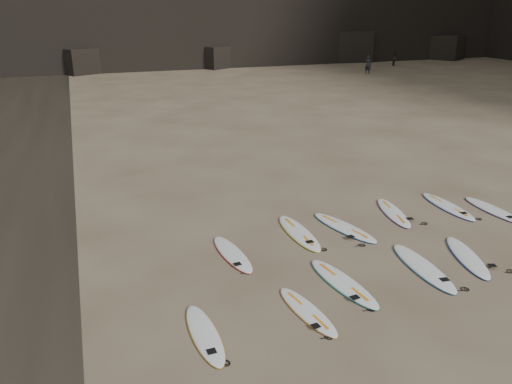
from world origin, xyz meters
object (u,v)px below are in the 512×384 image
at_px(surfboard_8, 393,212).
at_px(person_a, 368,65).
at_px(surfboard_0, 205,334).
at_px(person_b, 395,59).
at_px(surfboard_2, 343,283).
at_px(surfboard_4, 467,257).
at_px(surfboard_5, 232,254).
at_px(surfboard_6, 299,232).
at_px(surfboard_10, 493,210).
at_px(surfboard_9, 448,206).
at_px(surfboard_3, 423,267).
at_px(surfboard_7, 344,227).
at_px(surfboard_1, 307,311).

relative_size(surfboard_8, person_a, 1.41).
height_order(surfboard_0, person_b, person_b).
bearing_deg(surfboard_0, surfboard_2, 10.96).
distance_m(surfboard_2, person_a, 41.38).
relative_size(surfboard_4, surfboard_5, 1.04).
distance_m(surfboard_6, person_a, 38.74).
height_order(surfboard_0, surfboard_5, surfboard_5).
bearing_deg(surfboard_10, surfboard_6, 174.41).
xyz_separation_m(surfboard_2, person_b, (28.74, 39.87, 0.74)).
xyz_separation_m(surfboard_4, surfboard_10, (3.23, 2.41, 0.00)).
xyz_separation_m(surfboard_0, surfboard_10, (10.96, 3.31, 0.01)).
distance_m(surfboard_5, surfboard_9, 8.13).
bearing_deg(surfboard_8, person_a, 72.83).
xyz_separation_m(surfboard_2, surfboard_8, (3.82, 3.43, -0.00)).
xyz_separation_m(surfboard_3, surfboard_10, (4.76, 2.48, -0.00)).
xyz_separation_m(surfboard_3, surfboard_7, (-0.73, 2.95, -0.00)).
distance_m(surfboard_4, surfboard_10, 4.03).
relative_size(surfboard_3, person_a, 1.54).
bearing_deg(surfboard_4, surfboard_9, 76.65).
bearing_deg(surfboard_1, person_a, 48.45).
bearing_deg(surfboard_10, surfboard_5, 179.48).
height_order(surfboard_4, surfboard_10, surfboard_10).
xyz_separation_m(person_a, person_b, (6.60, 4.92, -0.12)).
relative_size(surfboard_2, surfboard_5, 1.10).
bearing_deg(surfboard_9, surfboard_1, -149.14).
height_order(surfboard_0, surfboard_4, surfboard_4).
relative_size(surfboard_0, surfboard_9, 0.86).
distance_m(surfboard_4, surfboard_5, 6.55).
bearing_deg(surfboard_4, person_b, 76.49).
xyz_separation_m(surfboard_0, person_b, (32.54, 40.71, 0.75)).
relative_size(surfboard_2, surfboard_4, 1.06).
distance_m(surfboard_2, surfboard_8, 5.13).
relative_size(surfboard_5, surfboard_10, 0.94).
bearing_deg(surfboard_9, surfboard_6, -176.35).
bearing_deg(surfboard_6, person_b, 52.42).
relative_size(surfboard_1, surfboard_5, 0.92).
height_order(surfboard_5, person_b, person_b).
relative_size(surfboard_7, surfboard_10, 1.04).
relative_size(surfboard_0, surfboard_5, 0.95).
height_order(surfboard_0, surfboard_8, surfboard_8).
height_order(surfboard_0, surfboard_7, surfboard_7).
bearing_deg(surfboard_4, surfboard_8, 110.33).
xyz_separation_m(surfboard_0, surfboard_7, (5.47, 3.77, 0.01)).
distance_m(person_a, person_b, 8.23).
relative_size(surfboard_4, person_b, 1.61).
distance_m(surfboard_1, surfboard_6, 4.17).
relative_size(surfboard_6, surfboard_10, 1.05).
bearing_deg(surfboard_1, surfboard_0, 172.55).
xyz_separation_m(surfboard_1, surfboard_8, (5.19, 4.24, 0.01)).
relative_size(surfboard_1, surfboard_9, 0.83).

